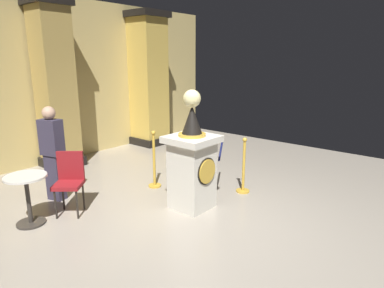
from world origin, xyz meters
TOP-DOWN VIEW (x-y plane):
  - ground_plane at (0.00, 0.00)m, footprint 10.38×10.38m
  - back_wall at (0.00, 4.41)m, footprint 10.38×0.16m
  - pedestal_clock at (0.21, 0.30)m, footprint 0.71×0.71m
  - stanchion_near at (1.28, 0.01)m, footprint 0.24×0.24m
  - stanchion_far at (0.44, 1.42)m, footprint 0.24×0.24m
  - velvet_rope at (0.86, 0.71)m, footprint 1.15×1.16m
  - column_right at (2.69, 3.93)m, footprint 0.94×0.94m
  - column_centre_rear at (0.00, 3.93)m, footprint 0.79×0.79m
  - bystander_guest at (-1.04, 2.28)m, footprint 0.31×0.41m
  - cafe_table at (-1.75, 1.73)m, footprint 0.58×0.58m
  - cafe_chair_red at (-1.14, 1.63)m, footprint 0.56×0.56m

SIDE VIEW (x-z plane):
  - ground_plane at x=0.00m, z-range 0.00..0.00m
  - stanchion_near at x=1.28m, z-range -0.15..0.85m
  - stanchion_far at x=0.44m, z-range -0.16..0.92m
  - cafe_table at x=-1.75m, z-range 0.10..0.84m
  - cafe_chair_red at x=-1.14m, z-range 0.09..1.05m
  - pedestal_clock at x=0.21m, z-range -0.20..1.69m
  - velvet_rope at x=0.86m, z-range 0.68..0.90m
  - bystander_guest at x=-1.04m, z-range 0.04..1.64m
  - column_right at x=2.69m, z-range -0.01..3.52m
  - column_centre_rear at x=0.00m, z-range -0.01..3.52m
  - back_wall at x=0.00m, z-range 0.00..3.68m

